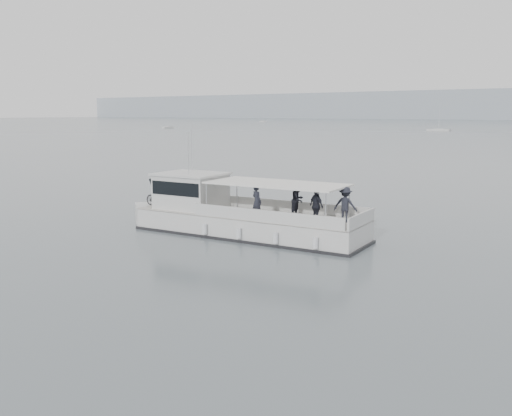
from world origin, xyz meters
The scene contains 2 objects.
ground centered at (0.00, 0.00, 0.00)m, with size 1400.00×1400.00×0.00m, color slate.
tour_boat centered at (0.12, -3.01, 1.03)m, with size 15.09×5.22×6.28m.
Camera 1 is at (20.57, -27.03, 6.73)m, focal length 40.00 mm.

